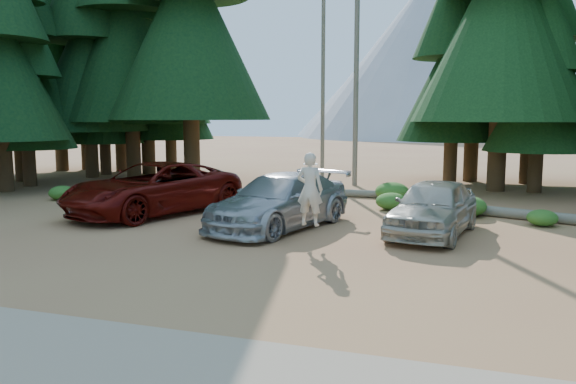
% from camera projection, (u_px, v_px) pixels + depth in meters
% --- Properties ---
extents(ground, '(160.00, 160.00, 0.00)m').
position_uv_depth(ground, '(204.00, 252.00, 13.64)').
color(ground, '#A06644').
rests_on(ground, ground).
extents(forest_belt_north, '(36.00, 7.00, 22.00)m').
position_uv_depth(forest_belt_north, '(341.00, 184.00, 27.78)').
color(forest_belt_north, black).
rests_on(forest_belt_north, ground).
extents(snag_front, '(0.24, 0.24, 12.00)m').
position_uv_depth(snag_front, '(356.00, 58.00, 26.28)').
color(snag_front, '#6D6557').
rests_on(snag_front, ground).
extents(snag_back, '(0.20, 0.20, 10.00)m').
position_uv_depth(snag_back, '(323.00, 83.00, 28.43)').
color(snag_back, '#6D6557').
rests_on(snag_back, ground).
extents(mountain_peak, '(48.00, 50.00, 28.00)m').
position_uv_depth(mountain_peak, '(421.00, 62.00, 95.95)').
color(mountain_peak, '#95979E').
rests_on(mountain_peak, ground).
extents(red_pickup, '(4.84, 6.89, 1.75)m').
position_uv_depth(red_pickup, '(153.00, 188.00, 18.88)').
color(red_pickup, '#590C07').
rests_on(red_pickup, ground).
extents(silver_minivan_center, '(3.64, 5.88, 1.59)m').
position_uv_depth(silver_minivan_center, '(280.00, 201.00, 16.52)').
color(silver_minivan_center, '#A8ACB1').
rests_on(silver_minivan_center, ground).
extents(silver_minivan_right, '(2.59, 4.82, 1.56)m').
position_uv_depth(silver_minivan_right, '(433.00, 207.00, 15.50)').
color(silver_minivan_right, '#B9B4A5').
rests_on(silver_minivan_right, ground).
extents(frisbee_player, '(0.69, 0.46, 1.86)m').
position_uv_depth(frisbee_player, '(310.00, 189.00, 14.11)').
color(frisbee_player, beige).
rests_on(frisbee_player, ground).
extents(log_left, '(4.43, 2.23, 0.34)m').
position_uv_depth(log_left, '(169.00, 188.00, 24.64)').
color(log_left, '#6D6557').
rests_on(log_left, ground).
extents(log_mid, '(3.77, 0.37, 0.31)m').
position_uv_depth(log_mid, '(344.00, 193.00, 23.17)').
color(log_mid, '#6D6557').
rests_on(log_mid, ground).
extents(log_right, '(5.10, 2.10, 0.34)m').
position_uv_depth(log_right, '(521.00, 214.00, 17.93)').
color(log_right, '#6D6557').
rests_on(log_right, ground).
extents(shrub_far_left, '(0.95, 0.95, 0.52)m').
position_uv_depth(shrub_far_left, '(157.00, 198.00, 20.98)').
color(shrub_far_left, '#2A6E21').
rests_on(shrub_far_left, ground).
extents(shrub_left, '(0.89, 0.89, 0.49)m').
position_uv_depth(shrub_left, '(265.00, 189.00, 23.68)').
color(shrub_left, '#2A6E21').
rests_on(shrub_left, ground).
extents(shrub_center_left, '(0.98, 0.98, 0.54)m').
position_uv_depth(shrub_center_left, '(216.00, 194.00, 22.04)').
color(shrub_center_left, '#2A6E21').
rests_on(shrub_center_left, ground).
extents(shrub_center_right, '(1.10, 1.10, 0.61)m').
position_uv_depth(shrub_center_right, '(391.00, 201.00, 19.82)').
color(shrub_center_right, '#2A6E21').
rests_on(shrub_center_right, ground).
extents(shrub_right, '(1.23, 1.23, 0.68)m').
position_uv_depth(shrub_right, '(467.00, 206.00, 18.50)').
color(shrub_right, '#2A6E21').
rests_on(shrub_right, ground).
extents(shrub_far_right, '(1.32, 1.32, 0.73)m').
position_uv_depth(shrub_far_right, '(392.00, 191.00, 22.04)').
color(shrub_far_right, '#2A6E21').
rests_on(shrub_far_right, ground).
extents(shrub_edge_west, '(1.02, 1.02, 0.56)m').
position_uv_depth(shrub_edge_west, '(62.00, 193.00, 22.25)').
color(shrub_edge_west, '#2A6E21').
rests_on(shrub_edge_west, ground).
extents(shrub_edge_east, '(0.90, 0.90, 0.49)m').
position_uv_depth(shrub_edge_east, '(542.00, 218.00, 16.86)').
color(shrub_edge_east, '#2A6E21').
rests_on(shrub_edge_east, ground).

